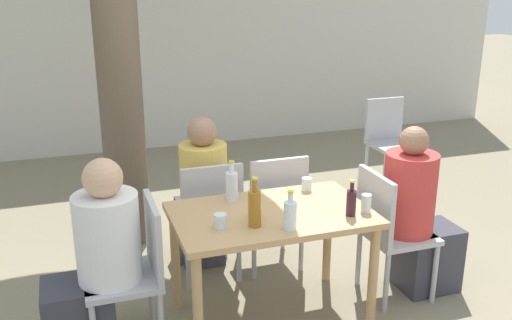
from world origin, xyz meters
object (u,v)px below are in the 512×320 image
(person_seated_1, at_px, (418,219))
(patio_chair_4, at_px, (389,136))
(wine_bottle_3, at_px, (351,202))
(drinking_glass_3, at_px, (220,221))
(water_bottle_1, at_px, (290,215))
(patio_chair_2, at_px, (209,213))
(person_seated_2, at_px, (202,200))
(dining_table_front, at_px, (271,227))
(drinking_glass_1, at_px, (307,184))
(patio_chair_1, at_px, (388,227))
(drinking_glass_2, at_px, (255,210))
(drinking_glass_0, at_px, (366,203))
(person_seated_0, at_px, (95,269))
(patio_chair_3, at_px, (274,205))
(water_bottle_0, at_px, (232,186))
(amber_bottle_2, at_px, (255,207))
(patio_chair_0, at_px, (136,266))

(person_seated_1, bearing_deg, patio_chair_4, -26.24)
(wine_bottle_3, distance_m, drinking_glass_3, 0.82)
(patio_chair_4, distance_m, water_bottle_1, 3.09)
(patio_chair_2, distance_m, person_seated_2, 0.24)
(dining_table_front, xyz_separation_m, drinking_glass_1, (0.36, 0.27, 0.15))
(patio_chair_2, bearing_deg, person_seated_1, 155.16)
(patio_chair_1, relative_size, drinking_glass_2, 9.78)
(person_seated_2, xyz_separation_m, drinking_glass_0, (0.81, -1.05, 0.27))
(patio_chair_1, bearing_deg, drinking_glass_1, 61.09)
(person_seated_0, height_order, drinking_glass_3, person_seated_0)
(patio_chair_3, distance_m, water_bottle_1, 0.98)
(water_bottle_0, distance_m, amber_bottle_2, 0.42)
(person_seated_2, height_order, drinking_glass_1, person_seated_2)
(person_seated_2, bearing_deg, patio_chair_1, 142.23)
(person_seated_0, height_order, drinking_glass_2, person_seated_0)
(drinking_glass_2, bearing_deg, water_bottle_1, -59.53)
(patio_chair_1, relative_size, patio_chair_3, 1.00)
(person_seated_2, height_order, wine_bottle_3, person_seated_2)
(wine_bottle_3, bearing_deg, patio_chair_0, 170.99)
(person_seated_2, relative_size, drinking_glass_1, 13.47)
(patio_chair_2, distance_m, water_bottle_0, 0.50)
(patio_chair_2, xyz_separation_m, person_seated_2, (0.00, 0.24, 0.01))
(person_seated_2, bearing_deg, water_bottle_1, 103.02)
(patio_chair_0, bearing_deg, drinking_glass_0, 82.28)
(dining_table_front, relative_size, patio_chair_0, 1.34)
(amber_bottle_2, bearing_deg, drinking_glass_2, 71.46)
(patio_chair_1, relative_size, water_bottle_1, 3.83)
(water_bottle_0, height_order, drinking_glass_1, water_bottle_0)
(person_seated_0, height_order, person_seated_1, person_seated_1)
(patio_chair_1, bearing_deg, patio_chair_3, 44.39)
(patio_chair_1, xyz_separation_m, person_seated_2, (-1.10, 0.85, 0.01))
(patio_chair_2, distance_m, person_seated_0, 1.04)
(person_seated_2, xyz_separation_m, drinking_glass_3, (-0.12, -0.98, 0.26))
(person_seated_0, relative_size, drinking_glass_3, 13.89)
(person_seated_0, xyz_separation_m, wine_bottle_3, (1.53, -0.21, 0.30))
(patio_chair_3, relative_size, water_bottle_0, 3.36)
(patio_chair_0, bearing_deg, water_bottle_0, 110.94)
(patio_chair_0, distance_m, water_bottle_0, 0.79)
(dining_table_front, distance_m, person_seated_2, 0.90)
(patio_chair_3, bearing_deg, drinking_glass_1, 107.68)
(wine_bottle_3, bearing_deg, person_seated_1, 17.77)
(dining_table_front, height_order, person_seated_1, person_seated_1)
(patio_chair_3, distance_m, person_seated_1, 1.04)
(patio_chair_1, relative_size, patio_chair_4, 1.00)
(person_seated_2, bearing_deg, patio_chair_2, 90.00)
(patio_chair_1, distance_m, person_seated_1, 0.23)
(patio_chair_3, relative_size, person_seated_2, 0.76)
(amber_bottle_2, bearing_deg, drinking_glass_1, 39.94)
(dining_table_front, height_order, drinking_glass_1, drinking_glass_1)
(patio_chair_4, height_order, water_bottle_0, water_bottle_0)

